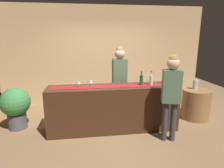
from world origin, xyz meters
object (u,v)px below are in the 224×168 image
Objects in this scene: wine_bottle_clear at (151,80)px; bartender at (120,75)px; wine_glass_mid_counter at (79,83)px; potted_plant_tall at (16,105)px; customer_sipping at (171,89)px; wine_bottle_amber at (166,79)px; wine_glass_near_customer at (91,82)px; vase_on_side_table at (195,85)px; wine_bottle_green at (141,80)px; round_side_table at (196,104)px.

wine_bottle_clear is 0.84m from bartender.
bartender is at bearing 31.51° from wine_glass_mid_counter.
wine_bottle_clear is 3.02m from potted_plant_tall.
wine_bottle_clear is 0.18× the size of customer_sipping.
potted_plant_tall is at bearing 173.99° from wine_bottle_amber.
wine_glass_mid_counter is 0.15× the size of potted_plant_tall.
vase_on_side_table is (2.59, 0.34, -0.24)m from wine_glass_near_customer.
bartender reaches higher than wine_glass_mid_counter.
wine_glass_near_customer is at bearing -11.02° from potted_plant_tall.
wine_bottle_green is at bearing 119.98° from bartender.
wine_bottle_clear is at bearing -0.69° from wine_glass_mid_counter.
vase_on_side_table is (1.51, 0.37, -0.24)m from wine_bottle_green.
vase_on_side_table is 4.26m from potted_plant_tall.
customer_sipping is at bearing -104.14° from wine_bottle_amber.
customer_sipping reaches higher than vase_on_side_table.
wine_bottle_green is at bearing -7.41° from potted_plant_tall.
customer_sipping is (-0.16, -0.64, -0.05)m from wine_bottle_amber.
wine_glass_near_customer is at bearing 170.33° from customer_sipping.
wine_glass_mid_counter is 2.97m from round_side_table.
vase_on_side_table is (1.88, -0.20, -0.26)m from bartender.
bartender is (-0.58, 0.61, 0.02)m from wine_bottle_clear.
wine_bottle_green is 0.32× the size of potted_plant_tall.
wine_bottle_amber is at bearing 145.76° from bartender.
round_side_table is 3.08× the size of vase_on_side_table.
wine_glass_mid_counter is (-0.25, -0.05, 0.00)m from wine_glass_near_customer.
customer_sipping is at bearing -17.40° from potted_plant_tall.
wine_glass_mid_counter is 2.87m from vase_on_side_table.
wine_glass_mid_counter is at bearing -172.16° from vase_on_side_table.
round_side_table is (2.86, 0.33, -0.73)m from wine_glass_mid_counter.
wine_glass_mid_counter reaches higher than potted_plant_tall.
potted_plant_tall is at bearing 1.92° from bartender.
vase_on_side_table is 0.26× the size of potted_plant_tall.
bartender is 1.42m from customer_sipping.
bartender is at bearing 5.14° from potted_plant_tall.
customer_sipping reaches higher than wine_bottle_green.
wine_glass_mid_counter is 0.08× the size of customer_sipping.
customer_sipping is (0.40, -0.63, -0.05)m from wine_bottle_green.
wine_glass_mid_counter reaches higher than round_side_table.
wine_bottle_amber is at bearing -0.84° from wine_glass_near_customer.
vase_on_side_table is at bearing 7.47° from wine_glass_near_customer.
potted_plant_tall is (-3.30, 0.35, -0.56)m from wine_bottle_amber.
wine_glass_mid_counter is at bearing -14.90° from potted_plant_tall.
wine_glass_near_customer is 0.08× the size of customer_sipping.
wine_bottle_green and wine_bottle_clear have the same top height.
wine_bottle_green is at bearing 169.93° from wine_bottle_clear.
customer_sipping reaches higher than potted_plant_tall.
customer_sipping is 1.81× the size of potted_plant_tall.
wine_bottle_green reaches higher than vase_on_side_table.
wine_glass_near_customer and wine_glass_mid_counter have the same top height.
bartender reaches higher than wine_bottle_amber.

